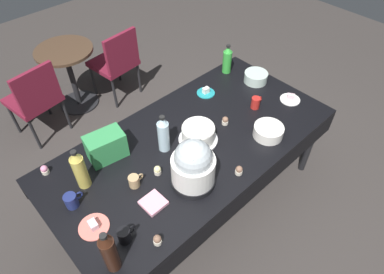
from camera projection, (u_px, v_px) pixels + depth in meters
ground at (192, 199)px, 3.00m from camera, size 9.00×9.00×0.00m
potluck_table at (192, 147)px, 2.51m from camera, size 2.20×1.10×0.75m
frosted_layer_cake at (198, 134)px, 2.44m from camera, size 0.29×0.29×0.13m
slow_cooker at (193, 166)px, 2.09m from camera, size 0.30×0.30×0.36m
glass_salad_bowl at (256, 77)px, 2.96m from camera, size 0.21×0.21×0.09m
ceramic_snack_bowl at (268, 131)px, 2.48m from camera, size 0.22×0.22×0.09m
dessert_plate_teal at (206, 92)px, 2.86m from camera, size 0.16×0.16×0.06m
dessert_plate_coral at (94, 226)px, 1.97m from camera, size 0.18×0.18×0.05m
dessert_plate_white at (290, 99)px, 2.79m from camera, size 0.17×0.17×0.06m
cupcake_mint at (45, 170)px, 2.24m from camera, size 0.05×0.05×0.07m
cupcake_rose at (158, 170)px, 2.24m from camera, size 0.05×0.05×0.07m
cupcake_berry at (157, 240)px, 1.89m from camera, size 0.05×0.05×0.07m
cupcake_cocoa at (239, 170)px, 2.24m from camera, size 0.05×0.05×0.07m
cupcake_vanilla at (225, 121)px, 2.58m from camera, size 0.05×0.05×0.07m
soda_bottle_ginger_ale at (80, 170)px, 2.09m from camera, size 0.09×0.09×0.32m
soda_bottle_lime_soda at (227, 60)px, 3.00m from camera, size 0.08×0.08×0.27m
soda_bottle_water at (163, 134)px, 2.32m from camera, size 0.08×0.08×0.31m
soda_bottle_cola at (109, 252)px, 1.71m from camera, size 0.08×0.08×0.33m
coffee_mug_black at (125, 235)px, 1.89m from camera, size 0.12×0.08×0.10m
coffee_mug_red at (256, 103)px, 2.70m from camera, size 0.11×0.07×0.10m
coffee_mug_tan at (134, 181)px, 2.16m from camera, size 0.11×0.07×0.08m
coffee_mug_navy at (72, 201)px, 2.05m from camera, size 0.12×0.08×0.10m
soda_carton at (106, 146)px, 2.30m from camera, size 0.28×0.20×0.20m
paper_napkin_stack at (153, 203)px, 2.08m from camera, size 0.14×0.14×0.02m
maroon_chair_left at (35, 97)px, 3.24m from camera, size 0.50×0.50×0.85m
maroon_chair_right at (116, 60)px, 3.69m from camera, size 0.49×0.49×0.85m
round_cafe_table at (69, 67)px, 3.58m from camera, size 0.60×0.60×0.72m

